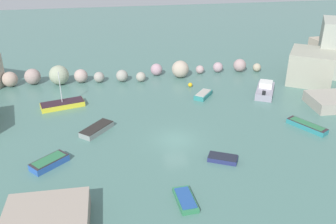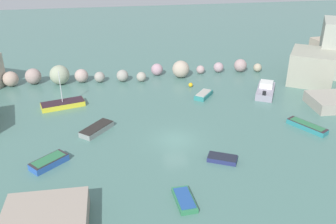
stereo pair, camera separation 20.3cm
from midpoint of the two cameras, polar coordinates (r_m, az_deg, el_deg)
The scene contains 12 objects.
cove_water at distance 38.35m, azimuth 1.06°, elevation -4.37°, with size 160.00×160.00×0.00m, color slate.
rock_breakwater at distance 54.34m, azimuth -8.28°, elevation 6.01°, with size 38.27×3.84×2.75m.
stone_dock at distance 28.94m, azimuth -18.58°, elevation -15.69°, with size 6.04×5.07×1.50m, color gray.
channel_buoy at distance 51.67m, azimuth 3.36°, elevation 4.25°, with size 0.60×0.60×0.60m, color gold.
moored_boat_0 at distance 47.25m, azimuth -16.19°, elevation 1.14°, with size 5.52×3.16×4.64m.
moored_boat_1 at distance 35.28m, azimuth 8.34°, elevation -7.15°, with size 3.04×2.41×0.50m.
moored_boat_2 at distance 50.74m, azimuth 14.76°, elevation 3.36°, with size 4.34×5.60×1.65m.
moored_boat_3 at distance 48.50m, azimuth 5.39°, elevation 2.70°, with size 3.02×3.32×0.64m.
moored_boat_4 at distance 35.93m, azimuth -18.13°, elevation -7.43°, with size 3.60×3.40×0.70m.
moored_boat_5 at distance 43.17m, azimuth 20.67°, elevation -2.03°, with size 3.29×4.48×0.61m.
moored_boat_6 at distance 40.50m, azimuth -11.16°, elevation -2.63°, with size 3.80×4.05×0.63m.
moored_boat_7 at distance 30.17m, azimuth 2.53°, elevation -13.45°, with size 1.59×3.22×0.44m.
Camera 1 is at (-6.49, -32.48, 19.33)m, focal length 39.19 mm.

